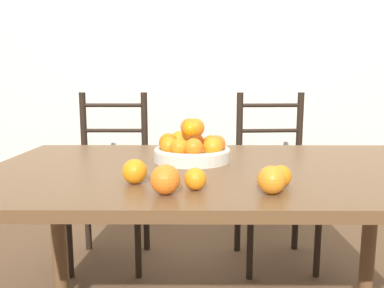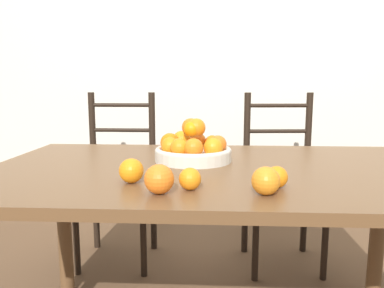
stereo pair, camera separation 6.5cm
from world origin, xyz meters
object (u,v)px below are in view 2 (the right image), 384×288
(fruit_bowl, at_px, (193,148))
(orange_loose_1, at_px, (266,181))
(orange_loose_4, at_px, (159,179))
(chair_left, at_px, (118,183))
(orange_loose_0, at_px, (190,179))
(orange_loose_2, at_px, (277,177))
(orange_loose_3, at_px, (131,171))
(chair_right, at_px, (281,185))

(fruit_bowl, height_order, orange_loose_1, fruit_bowl)
(orange_loose_4, relative_size, chair_left, 0.08)
(orange_loose_0, xyz_separation_m, orange_loose_2, (0.25, 0.04, -0.00))
(fruit_bowl, bearing_deg, orange_loose_3, -116.54)
(orange_loose_3, distance_m, chair_right, 1.29)
(orange_loose_3, bearing_deg, orange_loose_2, -4.25)
(orange_loose_0, relative_size, orange_loose_2, 1.00)
(fruit_bowl, bearing_deg, orange_loose_2, -54.65)
(fruit_bowl, relative_size, orange_loose_2, 4.68)
(chair_left, bearing_deg, fruit_bowl, -55.76)
(orange_loose_4, xyz_separation_m, chair_left, (-0.42, 1.18, -0.33))
(orange_loose_2, distance_m, chair_right, 1.16)
(fruit_bowl, bearing_deg, chair_left, 124.10)
(fruit_bowl, xyz_separation_m, orange_loose_1, (0.22, -0.45, -0.01))
(chair_left, bearing_deg, orange_loose_2, -55.33)
(orange_loose_3, xyz_separation_m, chair_right, (0.66, 1.06, -0.33))
(orange_loose_0, bearing_deg, orange_loose_4, -152.02)
(chair_right, bearing_deg, orange_loose_2, -105.81)
(orange_loose_1, height_order, orange_loose_2, orange_loose_1)
(chair_right, bearing_deg, orange_loose_1, -107.09)
(fruit_bowl, distance_m, orange_loose_1, 0.50)
(chair_right, bearing_deg, orange_loose_3, -126.10)
(orange_loose_4, bearing_deg, orange_loose_3, 132.22)
(orange_loose_2, height_order, chair_right, chair_right)
(orange_loose_3, bearing_deg, orange_loose_1, -15.17)
(orange_loose_3, xyz_separation_m, orange_loose_4, (0.10, -0.11, 0.00))
(orange_loose_2, relative_size, orange_loose_4, 0.77)
(orange_loose_0, bearing_deg, orange_loose_3, 159.72)
(chair_right, bearing_deg, orange_loose_0, -117.08)
(orange_loose_2, relative_size, chair_left, 0.06)
(orange_loose_4, distance_m, chair_right, 1.34)
(orange_loose_2, xyz_separation_m, chair_right, (0.22, 1.10, -0.32))
(orange_loose_3, bearing_deg, orange_loose_4, -47.78)
(orange_loose_0, xyz_separation_m, orange_loose_1, (0.21, -0.04, 0.01))
(orange_loose_3, distance_m, chair_left, 1.16)
(orange_loose_0, xyz_separation_m, orange_loose_3, (-0.18, 0.07, 0.01))
(orange_loose_3, bearing_deg, orange_loose_0, -20.28)
(chair_right, bearing_deg, chair_left, 175.74)
(fruit_bowl, xyz_separation_m, orange_loose_3, (-0.17, -0.34, -0.01))
(fruit_bowl, height_order, orange_loose_4, fruit_bowl)
(orange_loose_1, bearing_deg, orange_loose_0, 169.54)
(orange_loose_1, bearing_deg, chair_left, 121.30)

